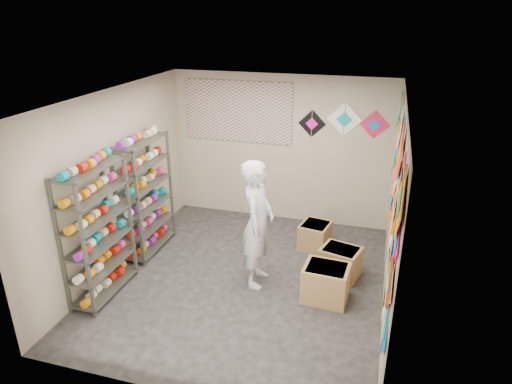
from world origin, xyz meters
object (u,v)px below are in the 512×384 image
(carton_a, at_px, (326,283))
(shelf_rack_front, at_px, (98,233))
(carton_c, at_px, (315,236))
(carton_b, at_px, (340,262))
(shelf_rack_back, at_px, (146,196))
(shopkeeper, at_px, (257,224))

(carton_a, bearing_deg, shelf_rack_front, -162.85)
(carton_c, bearing_deg, carton_b, -45.78)
(shelf_rack_back, distance_m, shopkeeper, 2.03)
(shelf_rack_front, bearing_deg, carton_a, 13.40)
(shelf_rack_back, xyz_separation_m, carton_a, (3.00, -0.58, -0.70))
(shelf_rack_front, xyz_separation_m, carton_b, (3.13, 1.36, -0.72))
(shelf_rack_front, distance_m, carton_a, 3.16)
(shelf_rack_back, xyz_separation_m, shopkeeper, (1.98, -0.43, -0.01))
(carton_a, relative_size, carton_b, 1.09)
(shopkeeper, height_order, carton_a, shopkeeper)
(carton_a, height_order, carton_c, carton_a)
(shelf_rack_front, relative_size, carton_a, 3.14)
(carton_a, bearing_deg, carton_c, 108.90)
(shelf_rack_back, xyz_separation_m, carton_c, (2.62, 0.81, -0.73))
(shelf_rack_back, bearing_deg, carton_b, 1.11)
(carton_b, relative_size, carton_c, 1.12)
(shelf_rack_back, xyz_separation_m, carton_b, (3.13, 0.06, -0.72))
(carton_b, distance_m, carton_c, 0.90)
(shelf_rack_back, distance_m, carton_c, 2.84)
(shopkeeper, bearing_deg, carton_b, -69.77)
(shelf_rack_front, relative_size, carton_c, 3.82)
(carton_a, xyz_separation_m, carton_c, (-0.38, 1.40, -0.03))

